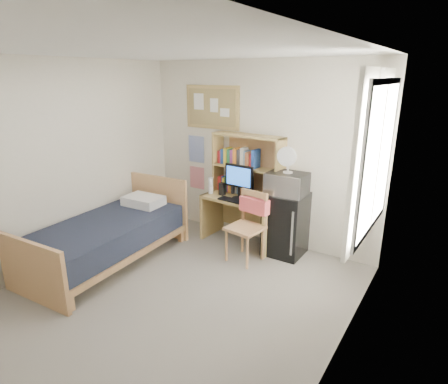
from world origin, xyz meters
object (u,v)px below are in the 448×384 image
Objects in this scene: speaker_left at (222,189)px; desk_chair at (245,228)px; monitor at (239,182)px; mini_fridge at (286,224)px; desk_fan at (288,161)px; bulletin_board at (212,107)px; desk at (241,220)px; microwave at (287,184)px; speaker_right at (257,197)px; bed at (107,242)px.

desk_chair is at bearing -29.60° from speaker_left.
speaker_left is at bearing -180.00° from monitor.
mini_fridge is 0.88m from desk_fan.
bulletin_board is 0.84× the size of desk.
desk_chair is at bearing -128.44° from microwave.
bulletin_board is 1.86× the size of microwave.
desk is 0.53m from speaker_right.
bulletin_board reaches higher than desk_fan.
desk_chair is 0.70m from monitor.
desk_chair reaches higher than desk.
monitor reaches higher than speaker_right.
desk_chair is 0.45× the size of bed.
mini_fridge is 0.58m from microwave.
desk_fan is at bearing 59.28° from desk_chair.
speaker_right is (0.30, -0.08, 0.43)m from desk.
bed is at bearing -141.63° from desk_fan.
desk_chair is at bearing -50.35° from desk.
monitor is 0.96× the size of microwave.
speaker_right is 0.54× the size of desk_fan.
monitor is (-0.00, -0.06, 0.59)m from desk.
bed is (-1.86, -1.51, -0.15)m from mini_fridge.
desk is 2.30× the size of monitor.
desk is at bearing -22.44° from bulletin_board.
bulletin_board reaches higher than speaker_left.
microwave is (1.00, 0.04, 0.23)m from speaker_left.
microwave is at bearing 4.26° from desk.
microwave is (0.70, 0.06, 0.08)m from monitor.
mini_fridge reaches higher than desk.
bulletin_board is 1.55m from speaker_right.
monitor reaches higher than desk_chair.
desk_fan is (0.36, 0.46, 0.85)m from desk_chair.
desk_fan reaches higher than speaker_left.
mini_fridge is 2.40m from bed.
speaker_left reaches higher than mini_fridge.
desk is 0.54m from speaker_left.
monitor is 0.34m from speaker_left.
mini_fridge is 1.79× the size of monitor.
monitor reaches higher than mini_fridge.
speaker_left reaches higher than speaker_right.
speaker_right is at bearing 102.78° from desk_chair.
microwave is at bearing 59.28° from desk_chair.
bed is at bearing -117.03° from speaker_left.
desk_chair is (0.33, -0.46, 0.12)m from desk.
desk is at bearing 168.69° from speaker_right.
bulletin_board is 1.94× the size of monitor.
monitor is at bearing -173.37° from mini_fridge.
desk_fan reaches higher than microwave.
bed is at bearing -105.21° from bulletin_board.
microwave reaches higher than bed.
desk is at bearing 11.31° from speaker_left.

